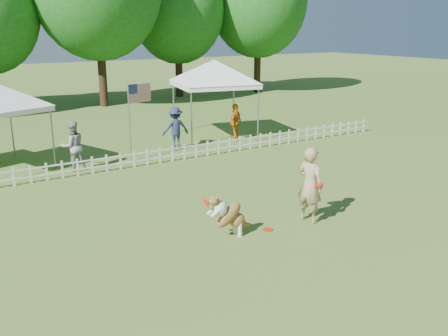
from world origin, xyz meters
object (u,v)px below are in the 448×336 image
object	(u,v)px
handler	(310,185)
spectator_b	(175,128)
canopy_tent_right	(214,100)
spectator_c	(235,122)
dog	(229,215)
frisbee_on_turf	(268,230)
flag_pole	(130,123)
spectator_a	(73,146)

from	to	relation	value
handler	spectator_b	xyz separation A→B (m)	(0.64, 8.77, -0.12)
canopy_tent_right	spectator_c	size ratio (longest dim) A/B	2.06
dog	spectator_b	world-z (taller)	spectator_b
canopy_tent_right	spectator_b	xyz separation A→B (m)	(-2.52, -1.15, -0.81)
frisbee_on_turf	spectator_b	world-z (taller)	spectator_b
frisbee_on_turf	dog	bearing A→B (deg)	170.99
dog	flag_pole	world-z (taller)	flag_pole
frisbee_on_turf	spectator_c	distance (m)	9.95
spectator_c	spectator_b	bearing A→B (deg)	-31.23
dog	canopy_tent_right	bearing A→B (deg)	61.89
flag_pole	spectator_b	distance (m)	2.51
flag_pole	spectator_a	distance (m)	2.18
canopy_tent_right	flag_pole	world-z (taller)	canopy_tent_right
spectator_a	spectator_c	distance (m)	7.33
spectator_a	dog	bearing A→B (deg)	97.88
handler	spectator_a	xyz separation A→B (m)	(-3.75, 7.83, -0.11)
handler	spectator_a	distance (m)	8.68
dog	spectator_a	world-z (taller)	spectator_a
frisbee_on_turf	canopy_tent_right	xyz separation A→B (m)	(4.40, 9.85, 1.65)
dog	flag_pole	distance (m)	7.72
frisbee_on_turf	spectator_a	xyz separation A→B (m)	(-2.50, 7.76, 0.85)
canopy_tent_right	spectator_a	distance (m)	7.26
canopy_tent_right	spectator_c	bearing A→B (deg)	-60.01
spectator_a	handler	bearing A→B (deg)	112.39
spectator_a	spectator_c	xyz separation A→B (m)	(7.27, 0.94, -0.06)
canopy_tent_right	spectator_b	size ratio (longest dim) A/B	1.94
dog	canopy_tent_right	size ratio (longest dim) A/B	0.34
handler	spectator_b	world-z (taller)	handler
canopy_tent_right	spectator_c	xyz separation A→B (m)	(0.37, -1.16, -0.86)
spectator_c	flag_pole	bearing A→B (deg)	-21.35
canopy_tent_right	handler	bearing A→B (deg)	-95.26
handler	spectator_b	size ratio (longest dim) A/B	1.14
handler	canopy_tent_right	world-z (taller)	canopy_tent_right
spectator_b	spectator_c	size ratio (longest dim) A/B	1.06
spectator_b	canopy_tent_right	bearing A→B (deg)	-148.42
dog	frisbee_on_turf	world-z (taller)	dog
spectator_b	spectator_c	distance (m)	2.89
frisbee_on_turf	canopy_tent_right	distance (m)	10.92
canopy_tent_right	flag_pole	xyz separation A→B (m)	(-4.80, -2.05, -0.23)
spectator_b	spectator_a	bearing A→B (deg)	19.23
flag_pole	canopy_tent_right	bearing A→B (deg)	6.90
canopy_tent_right	frisbee_on_turf	bearing A→B (deg)	-101.68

